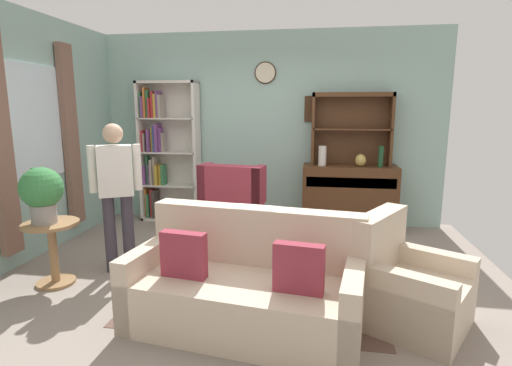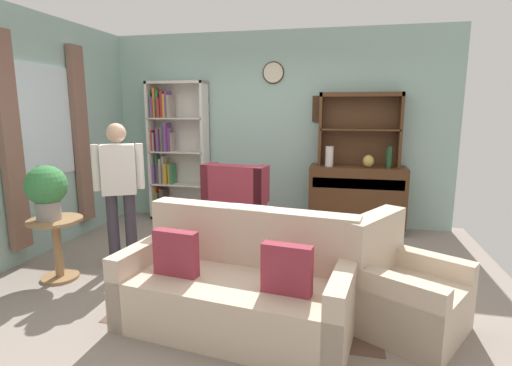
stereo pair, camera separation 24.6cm
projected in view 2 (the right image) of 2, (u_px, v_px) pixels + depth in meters
ground_plane at (242, 277)px, 4.13m from camera, size 5.40×4.60×0.02m
wall_back at (278, 129)px, 5.91m from camera, size 5.00×0.09×2.80m
wall_left at (24, 137)px, 4.45m from camera, size 0.16×4.20×2.80m
area_rug at (255, 291)px, 3.80m from camera, size 2.24×1.66×0.01m
bookshelf at (173, 150)px, 6.13m from camera, size 0.90×0.30×2.10m
sideboard at (357, 195)px, 5.57m from camera, size 1.30×0.45×0.92m
sideboard_hutch at (360, 119)px, 5.48m from camera, size 1.10×0.26×1.00m
vase_tall at (329, 156)px, 5.47m from camera, size 0.11×0.11×0.28m
vase_round at (368, 161)px, 5.38m from camera, size 0.15×0.15×0.17m
bottle_wine at (389, 157)px, 5.30m from camera, size 0.07×0.07×0.29m
couch_floral at (238, 287)px, 3.17m from camera, size 1.90×1.10×0.90m
armchair_floral at (402, 293)px, 3.12m from camera, size 1.05×1.04×0.88m
wingback_chair at (241, 216)px, 4.99m from camera, size 0.89×0.91×1.05m
plant_stand at (57, 242)px, 4.01m from camera, size 0.52×0.52×0.63m
potted_plant_large at (46, 188)px, 3.89m from camera, size 0.39×0.39×0.54m
person_reading at (119, 186)px, 4.21m from camera, size 0.50×0.34×1.56m
coffee_table at (277, 245)px, 4.02m from camera, size 0.80×0.50×0.42m
book_stack at (274, 239)px, 3.93m from camera, size 0.18×0.16×0.05m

